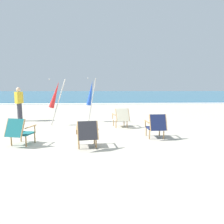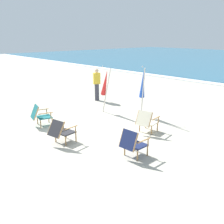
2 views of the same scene
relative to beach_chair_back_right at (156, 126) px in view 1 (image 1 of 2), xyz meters
name	(u,v)px [view 1 (image 1 of 2)]	position (x,y,z in m)	size (l,w,h in m)	color
ground_plane	(77,134)	(-2.65, 0.69, -0.43)	(80.00, 80.00, 0.00)	#B7AF9E
sea	(99,94)	(-2.65, 32.83, -0.38)	(80.00, 40.00, 0.10)	#2D6684
surf_band	(94,104)	(-2.65, 12.53, -0.40)	(80.00, 1.10, 0.06)	white
beach_chair_back_right	(156,126)	(0.00, 0.00, 0.00)	(0.62, 0.71, 0.81)	#19234C
beach_chair_back_left	(19,131)	(-4.10, -0.61, 0.00)	(0.72, 0.82, 0.80)	#196066
beach_chair_front_left	(121,117)	(-0.99, 1.74, 0.00)	(0.70, 0.82, 0.80)	beige
beach_chair_mid_center	(87,133)	(-2.15, -0.93, -0.01)	(0.69, 0.85, 0.78)	#28282D
umbrella_furled_red	(55,95)	(-3.74, 2.28, 0.88)	(0.81, 0.36, 2.01)	#B7B2A8
umbrella_furled_blue	(91,93)	(-2.30, 3.01, 0.93)	(0.54, 0.47, 2.08)	#B7B2A8
person_near_chairs	(19,104)	(-5.75, 3.45, 0.41)	(0.33, 0.39, 1.63)	#383842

